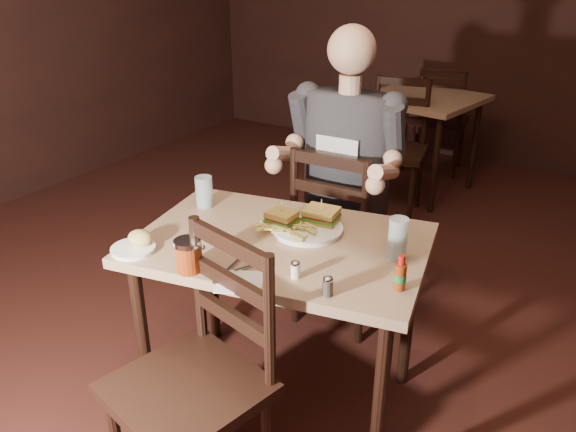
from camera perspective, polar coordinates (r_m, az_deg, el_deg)
The scene contains 24 objects.
room_shell at distance 1.97m, azimuth 1.96°, elevation 14.83°, with size 7.00×7.00×7.00m.
main_table at distance 2.17m, azimuth -0.70°, elevation -4.63°, with size 1.20×0.92×0.77m.
bg_table at distance 4.53m, azimuth 13.49°, elevation 10.69°, with size 0.93×0.93×0.77m.
chair_far at distance 2.83m, azimuth 5.72°, elevation -1.82°, with size 0.44×0.48×0.96m, color black, non-canonical shape.
chair_near at distance 1.91m, azimuth -10.26°, elevation -16.87°, with size 0.45×0.49×0.96m, color black, non-canonical shape.
bg_chair_far at distance 5.10m, azimuth 15.32°, elevation 9.40°, with size 0.42×0.46×0.91m, color black, non-canonical shape.
bg_chair_near at distance 4.09m, azimuth 10.62°, elevation 6.52°, with size 0.45×0.49×0.97m, color black, non-canonical shape.
diner at distance 2.59m, azimuth 5.72°, elevation 7.85°, with size 0.57×0.45×0.99m, color #343439, non-canonical shape.
dinner_plate at distance 2.18m, azimuth 1.99°, elevation -1.43°, with size 0.27×0.27×0.02m, color white.
sandwich_left at distance 2.18m, azimuth -0.63°, elevation 0.19°, with size 0.11×0.09×0.10m, color tan, non-canonical shape.
sandwich_right at distance 2.20m, azimuth 3.41°, elevation 0.59°, with size 0.13×0.11×0.11m, color tan, non-canonical shape.
fries_pile at distance 2.14m, azimuth -0.13°, elevation -1.15°, with size 0.26×0.18×0.04m, color #EBDA69, non-canonical shape.
ketchup_dollop at distance 2.15m, azimuth -0.05°, elevation -1.42°, with size 0.04×0.04×0.01m, color maroon.
glass_left at distance 2.40m, azimuth -8.52°, elevation 2.44°, with size 0.07×0.07×0.13m, color silver.
glass_right at distance 2.00m, azimuth 11.08°, elevation -2.28°, with size 0.07×0.07×0.15m, color silver.
hot_sauce at distance 1.83m, azimuth 11.38°, elevation -5.65°, with size 0.04×0.04×0.12m, color maroon, non-canonical shape.
salt_shaker at distance 1.87m, azimuth 0.77°, elevation -5.49°, with size 0.03×0.03×0.06m, color white, non-canonical shape.
pepper_shaker at distance 1.78m, azimuth 4.05°, elevation -7.15°, with size 0.03×0.03×0.06m, color #38332D, non-canonical shape.
syrup_dispenser at distance 1.93m, azimuth -10.12°, elevation -3.97°, with size 0.09×0.09×0.12m, color maroon, non-canonical shape.
napkin at distance 1.86m, azimuth -4.95°, elevation -6.69°, with size 0.15×0.14×0.00m, color white.
knife at distance 1.93m, azimuth -5.96°, elevation -5.32°, with size 0.01×0.21×0.00m, color silver.
fork at distance 1.95m, azimuth -3.59°, elevation -5.04°, with size 0.01×0.14×0.00m, color silver.
side_plate at distance 2.12m, azimuth -15.44°, elevation -3.33°, with size 0.16×0.16×0.01m, color white.
bread_roll at distance 2.12m, azimuth -14.77°, elevation -2.16°, with size 0.10×0.08×0.06m, color tan.
Camera 1 is at (0.97, -1.68, 1.75)m, focal length 35.00 mm.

